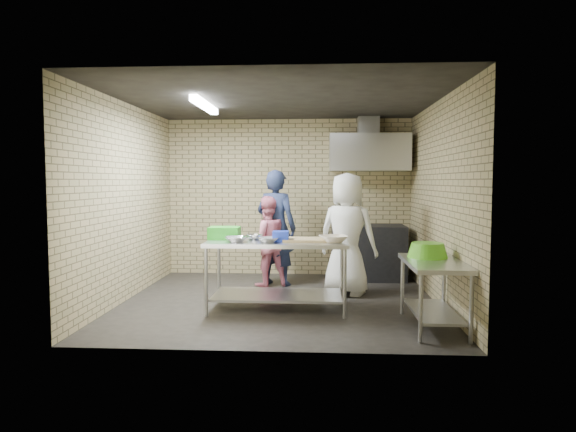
% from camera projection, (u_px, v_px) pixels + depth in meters
% --- Properties ---
extents(floor, '(4.20, 4.20, 0.00)m').
position_uv_depth(floor, '(280.00, 301.00, 6.77)').
color(floor, black).
rests_on(floor, ground).
extents(ceiling, '(4.20, 4.20, 0.00)m').
position_uv_depth(ceiling, '(280.00, 100.00, 6.58)').
color(ceiling, black).
rests_on(ceiling, ground).
extents(back_wall, '(4.20, 0.06, 2.70)m').
position_uv_depth(back_wall, '(289.00, 197.00, 8.67)').
color(back_wall, '#9A8D60').
rests_on(back_wall, ground).
extents(front_wall, '(4.20, 0.06, 2.70)m').
position_uv_depth(front_wall, '(263.00, 211.00, 4.68)').
color(front_wall, '#9A8D60').
rests_on(front_wall, ground).
extents(left_wall, '(0.06, 4.00, 2.70)m').
position_uv_depth(left_wall, '(126.00, 202.00, 6.80)').
color(left_wall, '#9A8D60').
rests_on(left_wall, ground).
extents(right_wall, '(0.06, 4.00, 2.70)m').
position_uv_depth(right_wall, '(439.00, 203.00, 6.55)').
color(right_wall, '#9A8D60').
rests_on(right_wall, ground).
extents(prep_table, '(1.76, 0.88, 0.88)m').
position_uv_depth(prep_table, '(277.00, 275.00, 6.34)').
color(prep_table, silver).
rests_on(prep_table, floor).
extents(side_counter, '(0.60, 1.20, 0.75)m').
position_uv_depth(side_counter, '(433.00, 294.00, 5.54)').
color(side_counter, silver).
rests_on(side_counter, floor).
extents(stove, '(1.20, 0.70, 0.90)m').
position_uv_depth(stove, '(368.00, 252.00, 8.30)').
color(stove, black).
rests_on(stove, floor).
extents(range_hood, '(1.30, 0.60, 0.60)m').
position_uv_depth(range_hood, '(369.00, 153.00, 8.23)').
color(range_hood, silver).
rests_on(range_hood, back_wall).
extents(hood_duct, '(0.35, 0.30, 0.30)m').
position_uv_depth(hood_duct, '(368.00, 126.00, 8.35)').
color(hood_duct, '#A5A8AD').
rests_on(hood_duct, back_wall).
extents(wall_shelf, '(0.80, 0.20, 0.04)m').
position_uv_depth(wall_shelf, '(386.00, 164.00, 8.42)').
color(wall_shelf, '#3F2B19').
rests_on(wall_shelf, back_wall).
extents(fluorescent_fixture, '(0.10, 1.25, 0.08)m').
position_uv_depth(fluorescent_fixture, '(205.00, 105.00, 6.64)').
color(fluorescent_fixture, white).
rests_on(fluorescent_fixture, ceiling).
extents(green_crate, '(0.39, 0.29, 0.16)m').
position_uv_depth(green_crate, '(224.00, 233.00, 6.47)').
color(green_crate, green).
rests_on(green_crate, prep_table).
extents(blue_tub, '(0.20, 0.20, 0.13)m').
position_uv_depth(blue_tub, '(281.00, 236.00, 6.20)').
color(blue_tub, '#1A34C4').
rests_on(blue_tub, prep_table).
extents(cutting_board, '(0.54, 0.41, 0.03)m').
position_uv_depth(cutting_board, '(305.00, 240.00, 6.27)').
color(cutting_board, tan).
rests_on(cutting_board, prep_table).
extents(mixing_bowl_a, '(0.34, 0.34, 0.07)m').
position_uv_depth(mixing_bowl_a, '(236.00, 239.00, 6.14)').
color(mixing_bowl_a, silver).
rests_on(mixing_bowl_a, prep_table).
extents(mixing_bowl_b, '(0.26, 0.26, 0.07)m').
position_uv_depth(mixing_bowl_b, '(254.00, 237.00, 6.37)').
color(mixing_bowl_b, silver).
rests_on(mixing_bowl_b, prep_table).
extents(mixing_bowl_c, '(0.32, 0.32, 0.06)m').
position_uv_depth(mixing_bowl_c, '(268.00, 240.00, 6.09)').
color(mixing_bowl_c, silver).
rests_on(mixing_bowl_c, prep_table).
extents(ceramic_bowl, '(0.42, 0.42, 0.08)m').
position_uv_depth(ceramic_bowl, '(333.00, 239.00, 6.11)').
color(ceramic_bowl, beige).
rests_on(ceramic_bowl, prep_table).
extents(green_basin, '(0.46, 0.46, 0.17)m').
position_uv_depth(green_basin, '(427.00, 250.00, 5.76)').
color(green_basin, '#59C626').
rests_on(green_basin, side_counter).
extents(bottle_red, '(0.07, 0.07, 0.18)m').
position_uv_depth(bottle_red, '(371.00, 158.00, 8.42)').
color(bottle_red, '#B22619').
rests_on(bottle_red, wall_shelf).
extents(bottle_green, '(0.06, 0.06, 0.15)m').
position_uv_depth(bottle_green, '(395.00, 158.00, 8.40)').
color(bottle_green, green).
rests_on(bottle_green, wall_shelf).
extents(man_navy, '(0.77, 0.64, 1.81)m').
position_uv_depth(man_navy, '(276.00, 228.00, 7.80)').
color(man_navy, '#161A37').
rests_on(man_navy, floor).
extents(woman_pink, '(0.82, 0.73, 1.40)m').
position_uv_depth(woman_pink, '(267.00, 241.00, 7.74)').
color(woman_pink, pink).
rests_on(woman_pink, floor).
extents(woman_white, '(1.01, 0.85, 1.75)m').
position_uv_depth(woman_white, '(347.00, 234.00, 7.13)').
color(woman_white, white).
rests_on(woman_white, floor).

